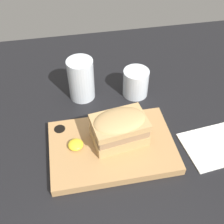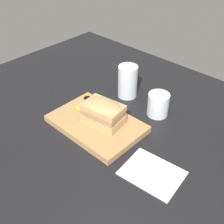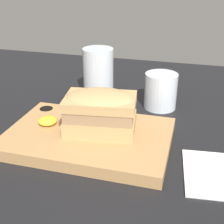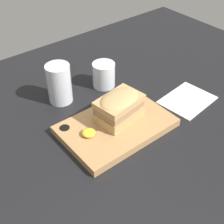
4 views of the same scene
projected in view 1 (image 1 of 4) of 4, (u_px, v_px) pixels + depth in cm
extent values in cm
cube|color=black|center=(136.00, 139.00, 75.06)|extent=(146.75, 111.21, 2.00)
cube|color=tan|center=(112.00, 147.00, 70.54)|extent=(30.91, 20.81, 2.25)
cylinder|color=black|center=(60.00, 130.00, 73.64)|extent=(2.91, 2.91, 1.13)
cube|color=tan|center=(119.00, 135.00, 69.87)|extent=(14.19, 10.41, 2.93)
cube|color=#9E7A56|center=(119.00, 128.00, 68.02)|extent=(13.62, 9.99, 2.26)
cube|color=tan|center=(120.00, 123.00, 66.60)|extent=(14.19, 10.41, 1.76)
ellipsoid|color=tan|center=(120.00, 121.00, 66.08)|extent=(13.90, 10.20, 2.64)
ellipsoid|color=yellow|center=(76.00, 145.00, 68.69)|extent=(3.78, 3.78, 1.51)
cylinder|color=silver|center=(81.00, 79.00, 81.30)|extent=(7.56, 7.56, 12.73)
cylinder|color=silver|center=(82.00, 88.00, 83.64)|extent=(6.66, 6.66, 5.73)
cylinder|color=silver|center=(136.00, 83.00, 83.62)|extent=(7.62, 7.62, 8.41)
cylinder|color=#470A14|center=(136.00, 84.00, 84.03)|extent=(6.86, 6.86, 6.87)
cube|color=white|center=(216.00, 146.00, 72.03)|extent=(17.66, 14.41, 0.40)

